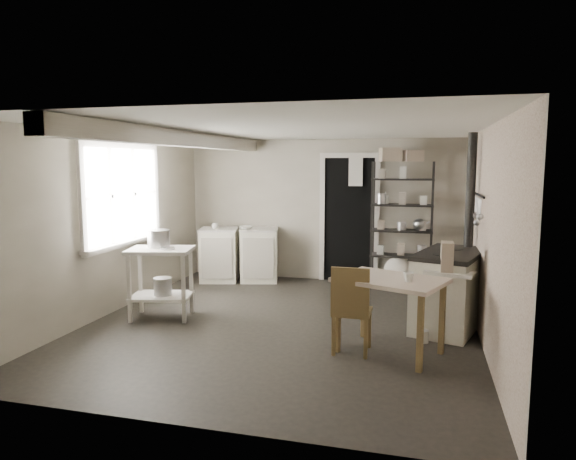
% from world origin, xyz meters
% --- Properties ---
extents(floor, '(5.00, 5.00, 0.00)m').
position_xyz_m(floor, '(0.00, 0.00, 0.00)').
color(floor, black).
rests_on(floor, ground).
extents(ceiling, '(5.00, 5.00, 0.00)m').
position_xyz_m(ceiling, '(0.00, 0.00, 2.30)').
color(ceiling, silver).
rests_on(ceiling, wall_back).
extents(wall_back, '(4.50, 0.02, 2.30)m').
position_xyz_m(wall_back, '(0.00, 2.50, 1.15)').
color(wall_back, '#A39C8B').
rests_on(wall_back, ground).
extents(wall_front, '(4.50, 0.02, 2.30)m').
position_xyz_m(wall_front, '(0.00, -2.50, 1.15)').
color(wall_front, '#A39C8B').
rests_on(wall_front, ground).
extents(wall_left, '(0.02, 5.00, 2.30)m').
position_xyz_m(wall_left, '(-2.25, 0.00, 1.15)').
color(wall_left, '#A39C8B').
rests_on(wall_left, ground).
extents(wall_right, '(0.02, 5.00, 2.30)m').
position_xyz_m(wall_right, '(2.25, 0.00, 1.15)').
color(wall_right, '#A39C8B').
rests_on(wall_right, ground).
extents(window, '(0.12, 1.76, 1.28)m').
position_xyz_m(window, '(-2.22, 0.20, 1.50)').
color(window, beige).
rests_on(window, wall_left).
extents(doorway, '(0.96, 0.10, 2.08)m').
position_xyz_m(doorway, '(0.45, 2.47, 1.00)').
color(doorway, beige).
rests_on(doorway, ground).
extents(ceiling_beam, '(0.18, 5.00, 0.18)m').
position_xyz_m(ceiling_beam, '(-1.20, 0.00, 2.20)').
color(ceiling_beam, beige).
rests_on(ceiling_beam, ceiling).
extents(wallpaper_panel, '(0.01, 5.00, 2.30)m').
position_xyz_m(wallpaper_panel, '(2.24, 0.00, 1.15)').
color(wallpaper_panel, '#BEAC9A').
rests_on(wallpaper_panel, wall_right).
extents(utensil_rail, '(0.06, 1.20, 0.44)m').
position_xyz_m(utensil_rail, '(2.19, 0.60, 1.55)').
color(utensil_rail, '#A8A7AA').
rests_on(utensil_rail, wall_right).
extents(prep_table, '(0.87, 0.70, 0.87)m').
position_xyz_m(prep_table, '(-1.52, -0.11, 0.40)').
color(prep_table, beige).
rests_on(prep_table, ground).
extents(stockpot, '(0.33, 0.33, 0.30)m').
position_xyz_m(stockpot, '(-1.59, -0.00, 0.94)').
color(stockpot, '#A8A7AA').
rests_on(stockpot, prep_table).
extents(saucepan, '(0.20, 0.20, 0.10)m').
position_xyz_m(saucepan, '(-1.40, -0.15, 0.85)').
color(saucepan, '#A8A7AA').
rests_on(saucepan, prep_table).
extents(bucket, '(0.26, 0.26, 0.24)m').
position_xyz_m(bucket, '(-1.50, -0.12, 0.39)').
color(bucket, '#A8A7AA').
rests_on(bucket, prep_table).
extents(base_cabinets, '(1.41, 0.87, 0.86)m').
position_xyz_m(base_cabinets, '(-1.28, 2.06, 0.46)').
color(base_cabinets, silver).
rests_on(base_cabinets, ground).
extents(mixing_bowl, '(0.35, 0.35, 0.06)m').
position_xyz_m(mixing_bowl, '(-1.15, 2.03, 0.95)').
color(mixing_bowl, silver).
rests_on(mixing_bowl, base_cabinets).
extents(counter_cup, '(0.12, 0.12, 0.09)m').
position_xyz_m(counter_cup, '(-1.64, 1.93, 0.96)').
color(counter_cup, silver).
rests_on(counter_cup, base_cabinets).
extents(shelf_rack, '(0.92, 0.36, 1.94)m').
position_xyz_m(shelf_rack, '(1.29, 2.18, 0.95)').
color(shelf_rack, black).
rests_on(shelf_rack, ground).
extents(shelf_jar, '(0.10, 0.10, 0.18)m').
position_xyz_m(shelf_jar, '(1.04, 2.22, 1.36)').
color(shelf_jar, silver).
rests_on(shelf_jar, shelf_rack).
extents(storage_box_a, '(0.36, 0.33, 0.20)m').
position_xyz_m(storage_box_a, '(1.10, 2.12, 2.01)').
color(storage_box_a, '#BDAD98').
rests_on(storage_box_a, shelf_rack).
extents(storage_box_b, '(0.32, 0.31, 0.16)m').
position_xyz_m(storage_box_b, '(1.43, 2.15, 1.99)').
color(storage_box_b, '#BDAD98').
rests_on(storage_box_b, shelf_rack).
extents(stove, '(0.95, 1.28, 0.90)m').
position_xyz_m(stove, '(1.92, 0.36, 0.44)').
color(stove, silver).
rests_on(stove, ground).
extents(stovepipe, '(0.13, 0.13, 1.50)m').
position_xyz_m(stovepipe, '(2.14, 0.79, 1.59)').
color(stovepipe, black).
rests_on(stovepipe, stove).
extents(side_ledge, '(0.56, 0.41, 0.78)m').
position_xyz_m(side_ledge, '(1.89, -0.16, 0.43)').
color(side_ledge, beige).
rests_on(side_ledge, ground).
extents(oats_box, '(0.13, 0.21, 0.31)m').
position_xyz_m(oats_box, '(1.85, -0.15, 1.01)').
color(oats_box, '#BDAD98').
rests_on(oats_box, side_ledge).
extents(work_table, '(1.21, 1.04, 0.77)m').
position_xyz_m(work_table, '(1.30, -0.63, 0.38)').
color(work_table, beige).
rests_on(work_table, ground).
extents(table_cup, '(0.13, 0.13, 0.10)m').
position_xyz_m(table_cup, '(1.48, -0.74, 0.81)').
color(table_cup, silver).
rests_on(table_cup, work_table).
extents(chair, '(0.38, 0.40, 0.91)m').
position_xyz_m(chair, '(0.93, -0.69, 0.48)').
color(chair, brown).
rests_on(chair, ground).
extents(flour_sack, '(0.45, 0.38, 0.51)m').
position_xyz_m(flour_sack, '(1.25, 2.05, 0.24)').
color(flour_sack, beige).
rests_on(flour_sack, ground).
extents(floor_crock, '(0.13, 0.13, 0.13)m').
position_xyz_m(floor_crock, '(1.64, -0.22, 0.07)').
color(floor_crock, silver).
rests_on(floor_crock, ground).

